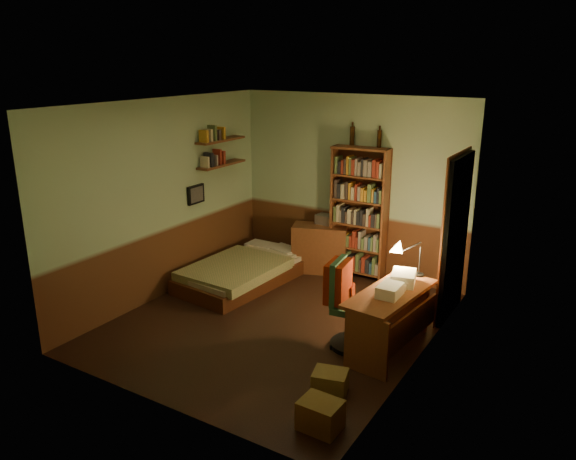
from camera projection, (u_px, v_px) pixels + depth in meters
The scene contains 24 objects.
floor at pixel (277, 322), 6.84m from camera, with size 3.50×4.00×0.02m, color black.
ceiling at pixel (276, 103), 6.06m from camera, with size 3.50×4.00×0.02m, color silver.
wall_back at pixel (352, 186), 8.09m from camera, with size 3.50×0.02×2.60m, color #9CBC92.
wall_left at pixel (163, 199), 7.33m from camera, with size 0.02×4.00×2.60m, color #9CBC92.
wall_right at pixel (426, 244), 5.57m from camera, with size 0.02×4.00×2.60m, color #9CBC92.
wall_front at pixel (151, 274), 4.81m from camera, with size 3.50×0.02×2.60m, color #9CBC92.
doorway at pixel (455, 238), 6.74m from camera, with size 0.06×0.90×2.00m, color black.
door_trim at pixel (452, 237), 6.76m from camera, with size 0.02×0.98×2.08m, color #411E0D.
bed at pixel (243, 264), 7.93m from camera, with size 1.00×1.87×0.55m, color #758450.
dresser at pixel (320, 248), 8.35m from camera, with size 0.80×0.40×0.71m, color brown.
mini_stereo at pixel (326, 219), 8.32m from camera, with size 0.26×0.20×0.14m, color #B2B2B7.
bookshelf at pixel (358, 214), 7.96m from camera, with size 0.81×0.25×1.90m, color brown.
bottle_left at pixel (352, 136), 7.83m from camera, with size 0.07×0.07×0.26m, color black.
bottle_right at pixel (379, 139), 7.63m from camera, with size 0.06×0.06×0.24m, color black.
desk at pixel (389, 320), 6.11m from camera, with size 0.52×1.26×0.67m, color brown.
paper_stack at pixel (403, 278), 6.21m from camera, with size 0.25×0.34×0.14m, color silver.
desk_lamp at pixel (420, 254), 6.38m from camera, with size 0.16×0.16×0.52m, color black.
office_chair at pixel (355, 305), 6.09m from camera, with size 0.51×0.45×1.02m, color #2F5837.
red_jacket at pixel (334, 238), 5.96m from camera, with size 0.21×0.38×0.45m, color #9D230A.
wall_shelf_lower at pixel (222, 164), 8.07m from camera, with size 0.20×0.90×0.03m, color brown.
wall_shelf_upper at pixel (221, 140), 7.97m from camera, with size 0.20×0.90×0.03m, color brown.
framed_picture at pixel (196, 194), 7.81m from camera, with size 0.04×0.32×0.26m, color black.
cardboard_box_a at pixel (320, 415), 4.83m from camera, with size 0.35×0.28×0.26m, color olive.
cardboard_box_b at pixel (330, 383), 5.35m from camera, with size 0.32×0.26×0.23m, color olive.
Camera 1 is at (3.34, -5.22, 3.09)m, focal length 35.00 mm.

